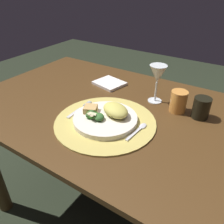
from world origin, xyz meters
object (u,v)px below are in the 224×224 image
at_px(dinner_plate, 105,119).
at_px(dining_table, 120,138).
at_px(dark_tumbler, 201,108).
at_px(spoon, 139,129).
at_px(amber_tumbler, 178,101).
at_px(napkin, 109,83).
at_px(fork, 78,110).
at_px(wine_glass, 158,75).

bearing_deg(dinner_plate, dining_table, 89.06).
xyz_separation_m(dinner_plate, dark_tumbler, (0.29, 0.23, 0.03)).
xyz_separation_m(dining_table, spoon, (0.13, -0.09, 0.16)).
distance_m(dinner_plate, spoon, 0.14).
distance_m(dining_table, amber_tumbler, 0.30).
bearing_deg(amber_tumbler, spoon, -107.87).
relative_size(spoon, dark_tumbler, 1.49).
relative_size(spoon, napkin, 0.90).
bearing_deg(amber_tumbler, fork, -145.99).
distance_m(napkin, wine_glass, 0.29).
xyz_separation_m(dinner_plate, wine_glass, (0.09, 0.26, 0.11)).
bearing_deg(fork, dinner_plate, -1.50).
bearing_deg(napkin, fork, -81.98).
bearing_deg(fork, dark_tumbler, 28.31).
xyz_separation_m(fork, spoon, (0.27, 0.02, -0.00)).
xyz_separation_m(dinner_plate, amber_tumbler, (0.20, 0.23, 0.03)).
distance_m(wine_glass, amber_tumbler, 0.14).
distance_m(spoon, napkin, 0.41).
relative_size(spoon, wine_glass, 0.76).
relative_size(dining_table, dark_tumbler, 15.93).
bearing_deg(fork, spoon, 4.04).
relative_size(dining_table, dinner_plate, 5.53).
bearing_deg(dark_tumbler, fork, -151.69).
bearing_deg(fork, dining_table, 38.38).
xyz_separation_m(napkin, wine_glass, (0.27, -0.04, 0.12)).
xyz_separation_m(napkin, dark_tumbler, (0.47, -0.06, 0.04)).
height_order(dinner_plate, amber_tumbler, amber_tumbler).
relative_size(dining_table, amber_tumbler, 15.14).
height_order(dining_table, wine_glass, wine_glass).
xyz_separation_m(dining_table, amber_tumbler, (0.20, 0.12, 0.19)).
relative_size(fork, dark_tumbler, 1.81).
distance_m(fork, napkin, 0.30).
xyz_separation_m(dining_table, wine_glass, (0.09, 0.15, 0.27)).
relative_size(dinner_plate, fork, 1.59).
distance_m(fork, spoon, 0.27).
bearing_deg(spoon, dinner_plate, -170.56).
bearing_deg(wine_glass, napkin, 171.88).
bearing_deg(amber_tumbler, napkin, 170.23).
bearing_deg(dark_tumbler, amber_tumbler, -178.31).
bearing_deg(wine_glass, dinner_plate, -109.70).
height_order(dining_table, spoon, spoon).
distance_m(dining_table, spoon, 0.22).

